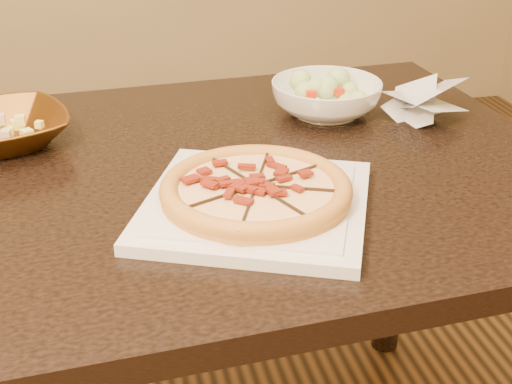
% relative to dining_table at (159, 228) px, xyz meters
% --- Properties ---
extents(dining_table, '(1.43, 0.96, 0.75)m').
position_rel_dining_table_xyz_m(dining_table, '(0.00, 0.00, 0.00)').
color(dining_table, black).
rests_on(dining_table, floor).
extents(plate, '(0.42, 0.42, 0.02)m').
position_rel_dining_table_xyz_m(plate, '(0.13, -0.16, 0.11)').
color(plate, silver).
rests_on(plate, dining_table).
extents(pizza, '(0.28, 0.28, 0.03)m').
position_rel_dining_table_xyz_m(pizza, '(0.13, -0.16, 0.14)').
color(pizza, '#C48A28').
rests_on(pizza, plate).
extents(bronze_bowl, '(0.29, 0.29, 0.06)m').
position_rel_dining_table_xyz_m(bronze_bowl, '(-0.25, 0.17, 0.13)').
color(bronze_bowl, brown).
rests_on(bronze_bowl, dining_table).
extents(salad_bowl, '(0.24, 0.24, 0.07)m').
position_rel_dining_table_xyz_m(salad_bowl, '(0.35, 0.19, 0.14)').
color(salad_bowl, white).
rests_on(salad_bowl, dining_table).
extents(salad, '(0.11, 0.11, 0.04)m').
position_rel_dining_table_xyz_m(salad, '(0.35, 0.19, 0.19)').
color(salad, '#BBD484').
rests_on(salad, salad_bowl).
extents(cling_film, '(0.21, 0.19, 0.05)m').
position_rel_dining_table_xyz_m(cling_film, '(0.53, 0.14, 0.13)').
color(cling_film, silver).
rests_on(cling_film, dining_table).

